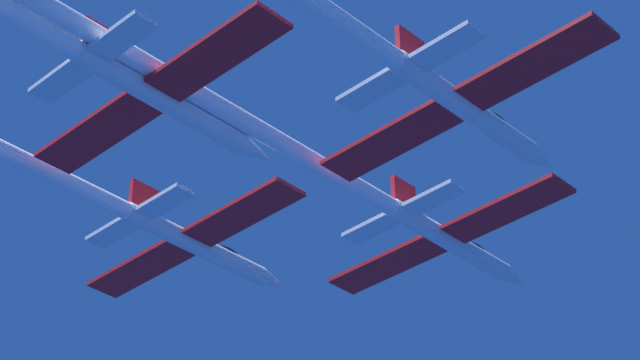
# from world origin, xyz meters

# --- Properties ---
(jet_lead) EXTENTS (21.11, 71.00, 3.50)m
(jet_lead) POSITION_xyz_m (0.82, -20.02, 0.08)
(jet_lead) COLOR white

